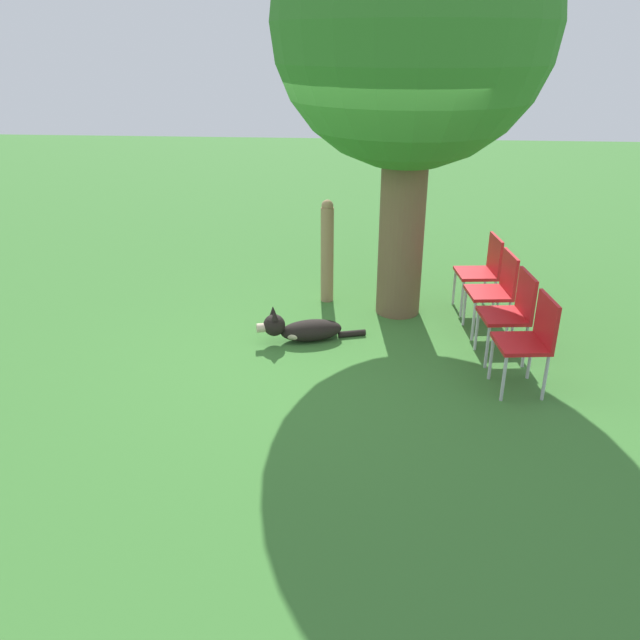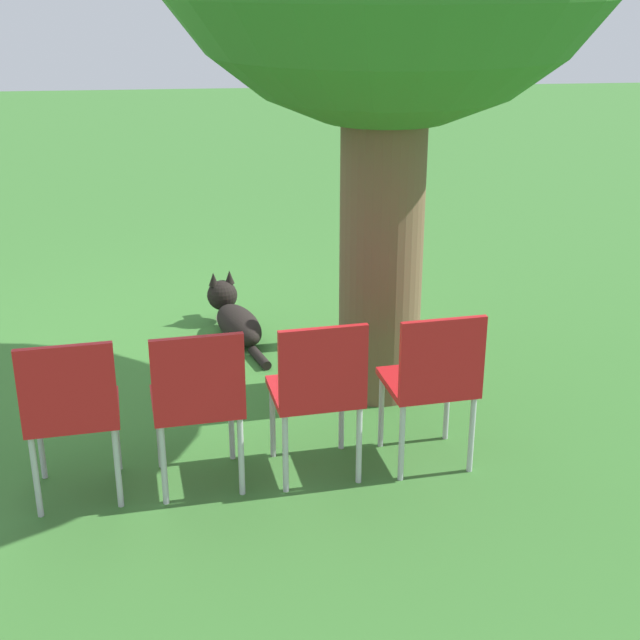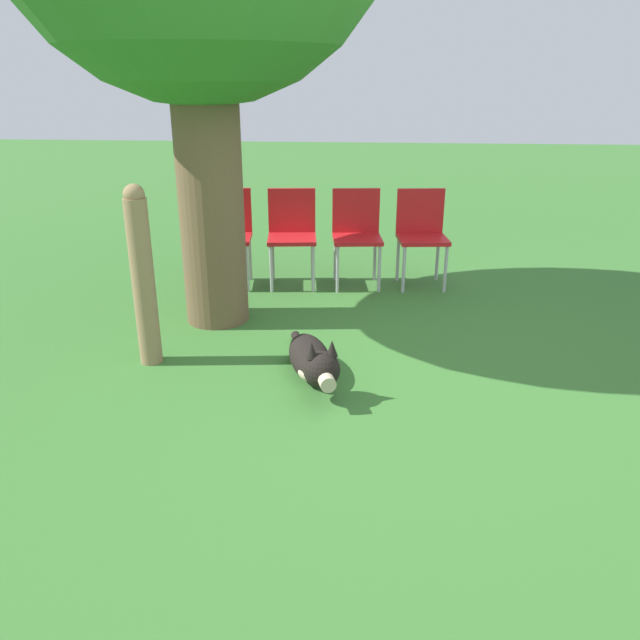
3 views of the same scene
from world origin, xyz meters
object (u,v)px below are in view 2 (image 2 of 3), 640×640
Objects in this scene: fence_post at (397,255)px; red_chair_1 at (198,396)px; red_chair_3 at (433,377)px; red_chair_0 at (71,407)px; dog at (234,317)px; red_chair_2 at (318,387)px.

red_chair_1 is at bearing -35.90° from fence_post.
red_chair_3 is at bearing -92.44° from red_chair_1.
red_chair_0 is 1.00× the size of red_chair_1.
red_chair_1 is 1.20m from red_chair_3.
dog is 0.92× the size of fence_post.
red_chair_2 is at bearing -92.44° from red_chair_1.
red_chair_3 is at bearing -5.06° from fence_post.
red_chair_1 is at bearing 157.45° from dog.
dog is 1.25m from fence_post.
fence_post reaches higher than dog.
red_chair_2 is (-0.04, 0.60, 0.00)m from red_chair_1.
red_chair_1 is at bearing 87.56° from red_chair_2.
fence_post is 1.39× the size of red_chair_0.
dog is at bearing -98.96° from fence_post.
red_chair_0 and red_chair_3 have the same top height.
red_chair_0 is at bearing -45.56° from fence_post.
dog is 1.28× the size of red_chair_3.
fence_post is at bearing -42.55° from red_chair_1.
fence_post is 2.31m from red_chair_1.
dog is at bearing 19.98° from red_chair_3.
red_chair_0 is at bearing 142.21° from dog.
red_chair_1 is at bearing -92.44° from red_chair_0.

